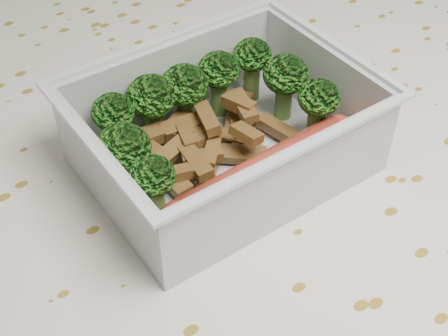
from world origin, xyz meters
TOP-DOWN VIEW (x-y plane):
  - dining_table at (0.00, 0.00)m, footprint 1.40×0.90m
  - tablecloth at (0.00, 0.00)m, footprint 1.46×0.96m
  - lunch_container at (0.02, 0.02)m, footprint 0.19×0.15m
  - broccoli_florets at (0.01, 0.04)m, footprint 0.16×0.10m
  - meat_pile at (0.01, 0.03)m, footprint 0.12×0.07m
  - sausage at (0.02, -0.02)m, footprint 0.16×0.03m

SIDE VIEW (x-z plane):
  - dining_table at x=0.00m, z-range 0.29..1.04m
  - tablecloth at x=0.00m, z-range 0.62..0.81m
  - meat_pile at x=0.01m, z-range 0.76..0.79m
  - sausage at x=0.02m, z-range 0.76..0.79m
  - lunch_container at x=0.02m, z-range 0.75..0.81m
  - broccoli_florets at x=0.01m, z-range 0.77..0.82m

